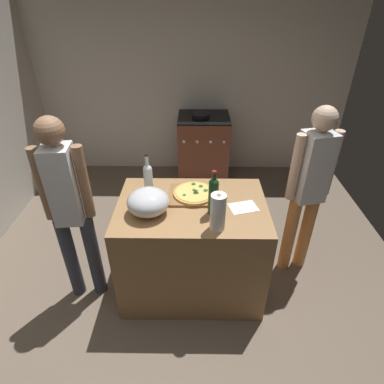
% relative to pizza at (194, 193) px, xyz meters
% --- Properties ---
extents(ground_plane, '(4.45, 3.62, 0.02)m').
position_rel_pizza_xyz_m(ground_plane, '(-0.18, 0.63, -0.92)').
color(ground_plane, '#6B5B4C').
extents(kitchen_wall_rear, '(4.45, 0.10, 2.60)m').
position_rel_pizza_xyz_m(kitchen_wall_rear, '(-0.18, 2.20, 0.39)').
color(kitchen_wall_rear, beige).
rests_on(kitchen_wall_rear, ground_plane).
extents(counter, '(1.17, 0.79, 0.88)m').
position_rel_pizza_xyz_m(counter, '(-0.02, -0.12, -0.47)').
color(counter, '#9E7247').
rests_on(counter, ground_plane).
extents(cutting_board, '(0.40, 0.32, 0.02)m').
position_rel_pizza_xyz_m(cutting_board, '(-0.00, -0.00, -0.02)').
color(cutting_board, olive).
rests_on(cutting_board, counter).
extents(pizza, '(0.33, 0.33, 0.03)m').
position_rel_pizza_xyz_m(pizza, '(0.00, 0.00, 0.00)').
color(pizza, tan).
rests_on(pizza, cutting_board).
extents(mixing_bowl, '(0.31, 0.31, 0.19)m').
position_rel_pizza_xyz_m(mixing_bowl, '(-0.34, -0.23, 0.06)').
color(mixing_bowl, '#B2B2B7').
rests_on(mixing_bowl, counter).
extents(paper_towel_roll, '(0.11, 0.11, 0.28)m').
position_rel_pizza_xyz_m(paper_towel_roll, '(0.16, -0.40, 0.11)').
color(paper_towel_roll, white).
rests_on(paper_towel_roll, counter).
extents(wine_bottle_amber, '(0.07, 0.07, 0.36)m').
position_rel_pizza_xyz_m(wine_bottle_amber, '(0.14, -0.23, 0.13)').
color(wine_bottle_amber, '#143819').
rests_on(wine_bottle_amber, counter).
extents(wine_bottle_dark, '(0.07, 0.07, 0.34)m').
position_rel_pizza_xyz_m(wine_bottle_dark, '(-0.37, 0.05, 0.11)').
color(wine_bottle_dark, silver).
rests_on(wine_bottle_dark, counter).
extents(recipe_sheet, '(0.24, 0.20, 0.00)m').
position_rel_pizza_xyz_m(recipe_sheet, '(0.38, -0.15, -0.03)').
color(recipe_sheet, white).
rests_on(recipe_sheet, counter).
extents(stove, '(0.66, 0.60, 0.95)m').
position_rel_pizza_xyz_m(stove, '(0.11, 1.80, -0.45)').
color(stove, brown).
rests_on(stove, ground_plane).
extents(person_in_stripes, '(0.36, 0.22, 1.62)m').
position_rel_pizza_xyz_m(person_in_stripes, '(-0.93, -0.22, 0.01)').
color(person_in_stripes, '#383D4C').
rests_on(person_in_stripes, ground_plane).
extents(person_in_red, '(0.39, 0.25, 1.59)m').
position_rel_pizza_xyz_m(person_in_red, '(0.95, 0.12, 0.00)').
color(person_in_red, '#D88C4C').
rests_on(person_in_red, ground_plane).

